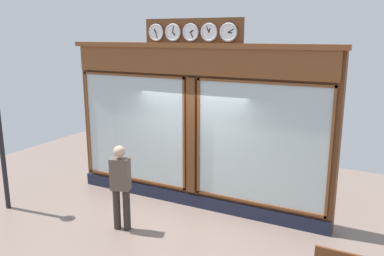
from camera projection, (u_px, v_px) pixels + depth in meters
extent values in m
cube|color=#5B3319|center=(195.00, 129.00, 8.55)|extent=(5.93, 0.30, 3.45)
cube|color=#191E33|center=(192.00, 200.00, 8.76)|extent=(5.93, 0.08, 0.28)
cube|color=brown|center=(191.00, 62.00, 8.05)|extent=(5.81, 0.08, 0.54)
cube|color=brown|center=(192.00, 45.00, 7.99)|extent=(6.05, 0.20, 0.10)
cube|color=silver|center=(260.00, 145.00, 7.76)|extent=(2.61, 0.02, 2.40)
cube|color=brown|center=(262.00, 83.00, 7.46)|extent=(2.71, 0.04, 0.05)
cube|color=brown|center=(257.00, 203.00, 8.02)|extent=(2.71, 0.04, 0.05)
cube|color=brown|center=(331.00, 154.00, 7.14)|extent=(0.05, 0.04, 2.50)
cube|color=brown|center=(199.00, 137.00, 8.34)|extent=(0.05, 0.04, 2.50)
cube|color=silver|center=(134.00, 129.00, 9.11)|extent=(2.61, 0.02, 2.40)
cube|color=brown|center=(131.00, 75.00, 8.81)|extent=(2.71, 0.04, 0.05)
cube|color=brown|center=(135.00, 179.00, 9.37)|extent=(2.71, 0.04, 0.05)
cube|color=brown|center=(88.00, 123.00, 9.68)|extent=(0.05, 0.04, 2.50)
cube|color=brown|center=(184.00, 135.00, 8.49)|extent=(0.05, 0.04, 2.50)
cube|color=#5B3319|center=(191.00, 136.00, 8.42)|extent=(0.20, 0.10, 2.50)
cube|color=#5B3319|center=(192.00, 32.00, 7.97)|extent=(2.18, 0.06, 0.55)
cylinder|color=white|center=(228.00, 32.00, 7.53)|extent=(0.29, 0.02, 0.29)
torus|color=silver|center=(228.00, 32.00, 7.53)|extent=(0.36, 0.05, 0.36)
cube|color=black|center=(230.00, 33.00, 7.51)|extent=(0.08, 0.01, 0.04)
cube|color=black|center=(231.00, 31.00, 7.49)|extent=(0.11, 0.01, 0.07)
sphere|color=black|center=(228.00, 32.00, 7.52)|extent=(0.02, 0.02, 0.02)
cylinder|color=white|center=(209.00, 32.00, 7.72)|extent=(0.29, 0.02, 0.29)
torus|color=silver|center=(209.00, 32.00, 7.71)|extent=(0.36, 0.04, 0.36)
cube|color=black|center=(209.00, 30.00, 7.69)|extent=(0.05, 0.01, 0.08)
cube|color=black|center=(208.00, 29.00, 7.70)|extent=(0.06, 0.01, 0.12)
sphere|color=black|center=(209.00, 32.00, 7.70)|extent=(0.02, 0.02, 0.02)
cylinder|color=white|center=(191.00, 32.00, 7.90)|extent=(0.29, 0.02, 0.29)
torus|color=silver|center=(191.00, 32.00, 7.90)|extent=(0.35, 0.04, 0.35)
cube|color=black|center=(192.00, 31.00, 7.87)|extent=(0.08, 0.01, 0.06)
cube|color=black|center=(192.00, 35.00, 7.88)|extent=(0.07, 0.01, 0.11)
sphere|color=black|center=(190.00, 32.00, 7.88)|extent=(0.02, 0.02, 0.02)
cylinder|color=white|center=(173.00, 32.00, 8.08)|extent=(0.29, 0.02, 0.29)
torus|color=silver|center=(173.00, 32.00, 8.08)|extent=(0.36, 0.05, 0.36)
cube|color=black|center=(174.00, 34.00, 8.06)|extent=(0.07, 0.01, 0.07)
cube|color=black|center=(173.00, 29.00, 8.05)|extent=(0.03, 0.01, 0.12)
sphere|color=black|center=(173.00, 32.00, 8.07)|extent=(0.02, 0.02, 0.02)
cylinder|color=white|center=(156.00, 32.00, 8.26)|extent=(0.29, 0.02, 0.29)
torus|color=silver|center=(156.00, 32.00, 8.26)|extent=(0.35, 0.04, 0.35)
cube|color=black|center=(155.00, 31.00, 8.25)|extent=(0.05, 0.01, 0.08)
cube|color=black|center=(156.00, 35.00, 8.26)|extent=(0.04, 0.01, 0.12)
sphere|color=black|center=(156.00, 32.00, 8.25)|extent=(0.02, 0.02, 0.02)
cylinder|color=#312A24|center=(117.00, 209.00, 7.69)|extent=(0.14, 0.14, 0.82)
cylinder|color=#312A24|center=(127.00, 210.00, 7.65)|extent=(0.14, 0.14, 0.82)
cube|color=brown|center=(120.00, 174.00, 7.50)|extent=(0.41, 0.32, 0.62)
sphere|color=tan|center=(119.00, 151.00, 7.40)|extent=(0.22, 0.22, 0.22)
cylinder|color=black|center=(1.00, 140.00, 8.36)|extent=(0.10, 0.10, 3.08)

